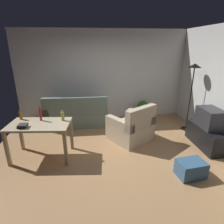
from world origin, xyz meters
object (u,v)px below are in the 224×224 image
tv (210,118)px  armchair (132,128)px  desk (40,128)px  book_stack (23,126)px  tv_stand (206,137)px  potted_plant (143,108)px  couch (77,115)px  bottle_red (40,114)px  storage_box (191,169)px  bottle_amber (21,115)px  torchiere_lamp (193,79)px  bottle_squat (63,116)px

tv → armchair: bearing=73.2°
desk → book_stack: (-0.26, -0.16, 0.15)m
desk → tv_stand: bearing=5.6°
tv → potted_plant: 2.19m
couch → book_stack: (-0.88, -1.79, 0.49)m
book_stack → desk: bearing=31.7°
bottle_red → storage_box: bearing=-22.0°
armchair → potted_plant: bearing=-149.6°
bottle_red → potted_plant: bearing=33.3°
potted_plant → bottle_amber: (-3.13, -1.66, 0.52)m
bottle_red → desk: bearing=-91.4°
storage_box → torchiere_lamp: bearing=64.8°
bottle_squat → book_stack: 0.77m
storage_box → book_stack: book_stack is taller
bottle_amber → bottle_squat: size_ratio=0.95×
couch → armchair: 1.79m
couch → tv_stand: size_ratio=1.59×
couch → storage_box: bearing=130.0°
storage_box → bottle_squat: (-2.33, 1.08, 0.71)m
potted_plant → bottle_amber: bottle_amber is taller
bottle_amber → bottle_red: bearing=-14.7°
torchiere_lamp → armchair: bearing=-165.6°
tv → storage_box: (-0.90, -0.98, -0.55)m
armchair → storage_box: armchair is taller
couch → bottle_red: size_ratio=5.86×
armchair → bottle_amber: size_ratio=5.73×
desk → bottle_squat: bottle_squat is taller
armchair → bottle_squat: bearing=-19.4°
armchair → bottle_red: (-2.02, -0.36, 0.57)m
torchiere_lamp → bottle_squat: (-3.23, -0.83, -0.56)m
book_stack → torchiere_lamp: bearing=15.7°
bottle_amber → bottle_squat: 0.90m
couch → book_stack: couch is taller
bottle_amber → bottle_red: size_ratio=0.71×
armchair → book_stack: bearing=-17.4°
couch → tv_stand: couch is taller
armchair → tv_stand: bearing=129.2°
tv → bottle_amber: bearing=86.4°
desk → armchair: size_ratio=1.04×
potted_plant → tv: bearing=-62.8°
desk → tv: bearing=5.6°
bottle_amber → tv: bearing=-3.6°
bottle_red → torchiere_lamp: bearing=12.0°
armchair → bottle_red: bearing=-24.0°
tv_stand → bottle_squat: bearing=88.3°
torchiere_lamp → book_stack: torchiere_lamp is taller
tv → desk: bearing=90.3°
storage_box → bottle_amber: 3.52m
torchiere_lamp → bottle_red: size_ratio=6.05×
tv_stand → desk: (-3.69, -0.02, 0.41)m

